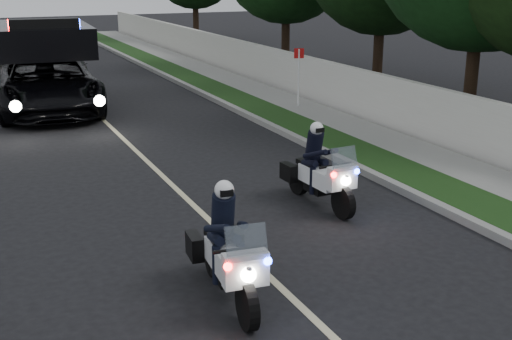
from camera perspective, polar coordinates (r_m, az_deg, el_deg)
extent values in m
plane|color=black|center=(9.70, 1.63, -9.64)|extent=(120.00, 120.00, 0.00)
cube|color=gray|center=(19.93, -0.30, 4.55)|extent=(0.20, 60.00, 0.15)
cube|color=#193814|center=(20.22, 1.52, 4.73)|extent=(1.20, 60.00, 0.16)
cube|color=gray|center=(20.81, 4.76, 5.03)|extent=(1.40, 60.00, 0.16)
cube|color=beige|center=(21.18, 7.19, 7.01)|extent=(0.22, 60.00, 1.50)
cube|color=#BFB78C|center=(18.71, -11.87, 3.14)|extent=(0.12, 50.00, 0.01)
imported|color=black|center=(22.27, -17.33, 4.90)|extent=(3.40, 6.69, 3.17)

